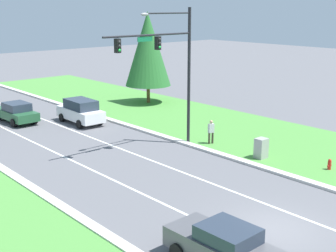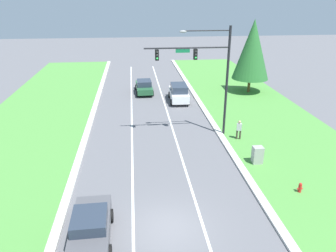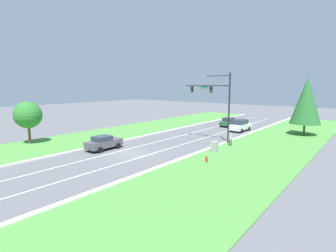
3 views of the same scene
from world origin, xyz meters
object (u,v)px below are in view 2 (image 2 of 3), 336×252
at_px(traffic_signal_mast, 206,67).
at_px(conifer_near_right_tree, 252,50).
at_px(utility_cabinet, 257,155).
at_px(white_suv, 179,93).
at_px(fire_hydrant, 300,188).
at_px(forest_sedan, 144,86).
at_px(graphite_sedan, 91,227).
at_px(pedestrian, 239,129).

bearing_deg(traffic_signal_mast, conifer_near_right_tree, 56.28).
bearing_deg(utility_cabinet, traffic_signal_mast, 116.98).
bearing_deg(conifer_near_right_tree, traffic_signal_mast, -123.72).
xyz_separation_m(white_suv, conifer_near_right_tree, (8.91, 2.55, 4.18)).
bearing_deg(traffic_signal_mast, fire_hydrant, -66.59).
relative_size(traffic_signal_mast, forest_sedan, 1.90).
distance_m(traffic_signal_mast, conifer_near_right_tree, 14.71).
relative_size(white_suv, graphite_sedan, 1.08).
xyz_separation_m(white_suv, graphite_sedan, (-7.26, -21.68, -0.14)).
relative_size(graphite_sedan, utility_cabinet, 3.31).
bearing_deg(conifer_near_right_tree, fire_hydrant, -101.07).
xyz_separation_m(white_suv, fire_hydrant, (4.73, -18.85, -0.64)).
bearing_deg(utility_cabinet, conifer_near_right_tree, 72.81).
bearing_deg(fire_hydrant, utility_cabinet, 108.10).
height_order(traffic_signal_mast, conifer_near_right_tree, traffic_signal_mast).
bearing_deg(graphite_sedan, traffic_signal_mast, 54.98).
bearing_deg(white_suv, graphite_sedan, -106.86).
distance_m(utility_cabinet, fire_hydrant, 4.04).
distance_m(white_suv, fire_hydrant, 19.44).
xyz_separation_m(traffic_signal_mast, conifer_near_right_tree, (8.16, 12.22, -0.69)).
xyz_separation_m(graphite_sedan, pedestrian, (10.69, 10.79, 0.10)).
xyz_separation_m(pedestrian, conifer_near_right_tree, (5.49, 13.45, 4.22)).
height_order(utility_cabinet, conifer_near_right_tree, conifer_near_right_tree).
distance_m(traffic_signal_mast, fire_hydrant, 11.41).
distance_m(traffic_signal_mast, white_suv, 10.85).
bearing_deg(utility_cabinet, white_suv, 103.04).
relative_size(traffic_signal_mast, conifer_near_right_tree, 1.04).
relative_size(forest_sedan, utility_cabinet, 3.60).
bearing_deg(white_suv, utility_cabinet, -75.31).
distance_m(white_suv, conifer_near_right_tree, 10.17).
xyz_separation_m(graphite_sedan, fire_hydrant, (11.99, 2.83, -0.49)).
relative_size(graphite_sedan, fire_hydrant, 6.18).
xyz_separation_m(traffic_signal_mast, graphite_sedan, (-8.02, -12.01, -5.01)).
distance_m(white_suv, utility_cabinet, 15.42).
distance_m(graphite_sedan, pedestrian, 15.18).
relative_size(traffic_signal_mast, pedestrian, 5.29).
xyz_separation_m(white_suv, forest_sedan, (-3.71, 3.68, -0.17)).
relative_size(white_suv, conifer_near_right_tree, 0.54).
bearing_deg(forest_sedan, conifer_near_right_tree, -6.76).
relative_size(fire_hydrant, conifer_near_right_tree, 0.08).
height_order(white_suv, fire_hydrant, white_suv).
distance_m(graphite_sedan, forest_sedan, 25.61).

